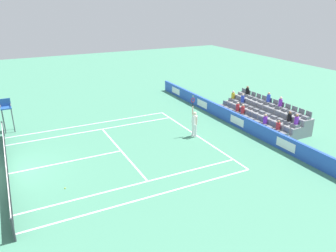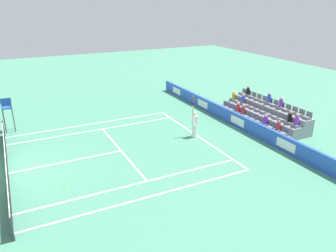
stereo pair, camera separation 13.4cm
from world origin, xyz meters
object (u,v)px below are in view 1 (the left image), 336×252
tennis_net (7,166)px  umpire_chair (6,111)px  loose_tennis_ball (65,188)px  tennis_player (194,123)px

tennis_net → umpire_chair: (6.76, -0.42, 1.03)m
umpire_chair → loose_tennis_ball: bearing=-168.1°
tennis_net → tennis_player: size_ratio=4.19×
tennis_player → loose_tennis_ball: (-2.85, 9.20, -0.96)m
tennis_net → umpire_chair: umpire_chair is taller
tennis_player → umpire_chair: (6.82, 11.23, 0.53)m
tennis_player → umpire_chair: bearing=58.7°
umpire_chair → loose_tennis_ball: umpire_chair is taller
tennis_player → tennis_net: bearing=89.7°
tennis_net → loose_tennis_ball: 3.83m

